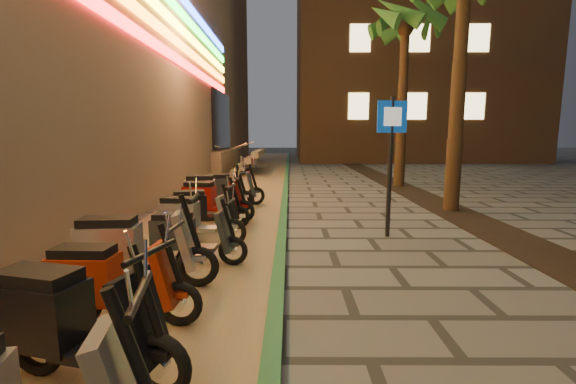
{
  "coord_description": "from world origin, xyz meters",
  "views": [
    {
      "loc": [
        -0.74,
        -3.2,
        2.01
      ],
      "look_at": [
        -0.76,
        2.29,
        1.2
      ],
      "focal_mm": 24.0,
      "sensor_mm": 36.0,
      "label": 1
    }
  ],
  "objects_px": {
    "scooter_5": "(131,249)",
    "scooter_10": "(211,192)",
    "scooter_11": "(228,188)",
    "scooter_4": "(108,281)",
    "scooter_3": "(68,321)",
    "scooter_7": "(192,218)",
    "scooter_9": "(210,199)",
    "pedestrian_sign": "(391,147)",
    "scooter_6": "(188,236)",
    "scooter_8": "(202,208)"
  },
  "relations": [
    {
      "from": "pedestrian_sign",
      "to": "scooter_3",
      "type": "height_order",
      "value": "pedestrian_sign"
    },
    {
      "from": "scooter_4",
      "to": "scooter_7",
      "type": "relative_size",
      "value": 0.98
    },
    {
      "from": "pedestrian_sign",
      "to": "scooter_10",
      "type": "height_order",
      "value": "pedestrian_sign"
    },
    {
      "from": "scooter_11",
      "to": "scooter_9",
      "type": "bearing_deg",
      "value": -104.73
    },
    {
      "from": "scooter_9",
      "to": "scooter_11",
      "type": "relative_size",
      "value": 1.01
    },
    {
      "from": "scooter_11",
      "to": "scooter_6",
      "type": "bearing_deg",
      "value": -99.82
    },
    {
      "from": "scooter_4",
      "to": "scooter_5",
      "type": "xyz_separation_m",
      "value": [
        -0.15,
        0.97,
        0.06
      ]
    },
    {
      "from": "scooter_3",
      "to": "scooter_4",
      "type": "height_order",
      "value": "scooter_3"
    },
    {
      "from": "scooter_6",
      "to": "scooter_10",
      "type": "height_order",
      "value": "scooter_10"
    },
    {
      "from": "pedestrian_sign",
      "to": "scooter_3",
      "type": "relative_size",
      "value": 1.59
    },
    {
      "from": "scooter_8",
      "to": "scooter_10",
      "type": "xyz_separation_m",
      "value": [
        -0.22,
        2.05,
        0.05
      ]
    },
    {
      "from": "pedestrian_sign",
      "to": "scooter_4",
      "type": "bearing_deg",
      "value": -147.99
    },
    {
      "from": "scooter_3",
      "to": "scooter_6",
      "type": "height_order",
      "value": "scooter_3"
    },
    {
      "from": "scooter_4",
      "to": "scooter_7",
      "type": "height_order",
      "value": "scooter_7"
    },
    {
      "from": "scooter_10",
      "to": "scooter_11",
      "type": "bearing_deg",
      "value": 62.02
    },
    {
      "from": "pedestrian_sign",
      "to": "scooter_5",
      "type": "height_order",
      "value": "pedestrian_sign"
    },
    {
      "from": "scooter_4",
      "to": "scooter_6",
      "type": "bearing_deg",
      "value": 82.41
    },
    {
      "from": "scooter_6",
      "to": "scooter_7",
      "type": "bearing_deg",
      "value": 104.27
    },
    {
      "from": "scooter_4",
      "to": "scooter_10",
      "type": "bearing_deg",
      "value": 93.22
    },
    {
      "from": "scooter_3",
      "to": "scooter_8",
      "type": "distance_m",
      "value": 4.99
    },
    {
      "from": "pedestrian_sign",
      "to": "scooter_5",
      "type": "distance_m",
      "value": 5.0
    },
    {
      "from": "scooter_8",
      "to": "scooter_10",
      "type": "distance_m",
      "value": 2.06
    },
    {
      "from": "scooter_11",
      "to": "scooter_3",
      "type": "bearing_deg",
      "value": -101.99
    },
    {
      "from": "pedestrian_sign",
      "to": "scooter_6",
      "type": "height_order",
      "value": "pedestrian_sign"
    },
    {
      "from": "scooter_10",
      "to": "scooter_4",
      "type": "bearing_deg",
      "value": -99.77
    },
    {
      "from": "scooter_7",
      "to": "scooter_10",
      "type": "distance_m",
      "value": 2.97
    },
    {
      "from": "scooter_5",
      "to": "scooter_10",
      "type": "distance_m",
      "value": 5.11
    },
    {
      "from": "scooter_3",
      "to": "scooter_9",
      "type": "relative_size",
      "value": 1.01
    },
    {
      "from": "scooter_7",
      "to": "scooter_9",
      "type": "relative_size",
      "value": 0.95
    },
    {
      "from": "scooter_4",
      "to": "scooter_5",
      "type": "relative_size",
      "value": 0.88
    },
    {
      "from": "scooter_3",
      "to": "scooter_7",
      "type": "distance_m",
      "value": 4.08
    },
    {
      "from": "pedestrian_sign",
      "to": "scooter_3",
      "type": "xyz_separation_m",
      "value": [
        -3.75,
        -4.62,
        -1.25
      ]
    },
    {
      "from": "pedestrian_sign",
      "to": "scooter_8",
      "type": "relative_size",
      "value": 1.7
    },
    {
      "from": "scooter_6",
      "to": "scooter_9",
      "type": "relative_size",
      "value": 0.88
    },
    {
      "from": "scooter_10",
      "to": "scooter_9",
      "type": "bearing_deg",
      "value": -90.97
    },
    {
      "from": "scooter_8",
      "to": "scooter_9",
      "type": "height_order",
      "value": "scooter_9"
    },
    {
      "from": "scooter_3",
      "to": "scooter_4",
      "type": "relative_size",
      "value": 1.09
    },
    {
      "from": "scooter_7",
      "to": "scooter_8",
      "type": "xyz_separation_m",
      "value": [
        -0.03,
        0.91,
        0.0
      ]
    },
    {
      "from": "scooter_9",
      "to": "scooter_7",
      "type": "bearing_deg",
      "value": -79.11
    },
    {
      "from": "scooter_6",
      "to": "scooter_7",
      "type": "distance_m",
      "value": 1.18
    },
    {
      "from": "scooter_8",
      "to": "scooter_4",
      "type": "bearing_deg",
      "value": -109.01
    },
    {
      "from": "pedestrian_sign",
      "to": "scooter_5",
      "type": "xyz_separation_m",
      "value": [
        -4.03,
        -2.69,
        -1.23
      ]
    },
    {
      "from": "pedestrian_sign",
      "to": "scooter_5",
      "type": "relative_size",
      "value": 1.53
    },
    {
      "from": "scooter_4",
      "to": "scooter_11",
      "type": "height_order",
      "value": "scooter_11"
    },
    {
      "from": "scooter_6",
      "to": "scooter_11",
      "type": "relative_size",
      "value": 0.88
    },
    {
      "from": "scooter_4",
      "to": "scooter_5",
      "type": "height_order",
      "value": "scooter_5"
    },
    {
      "from": "scooter_3",
      "to": "scooter_5",
      "type": "xyz_separation_m",
      "value": [
        -0.28,
        1.93,
        0.02
      ]
    },
    {
      "from": "scooter_11",
      "to": "scooter_4",
      "type": "bearing_deg",
      "value": -103.07
    },
    {
      "from": "scooter_7",
      "to": "scooter_9",
      "type": "bearing_deg",
      "value": 98.81
    },
    {
      "from": "scooter_9",
      "to": "scooter_3",
      "type": "bearing_deg",
      "value": -80.25
    }
  ]
}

